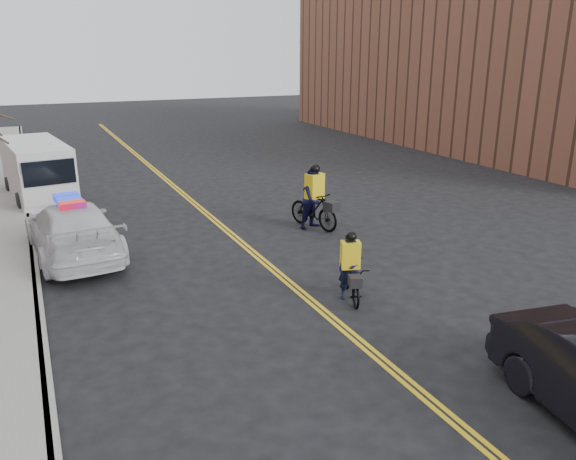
{
  "coord_description": "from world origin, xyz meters",
  "views": [
    {
      "loc": [
        -5.79,
        -11.15,
        5.81
      ],
      "look_at": [
        0.19,
        1.61,
        1.3
      ],
      "focal_mm": 35.0,
      "sensor_mm": 36.0,
      "label": 1
    }
  ],
  "objects_px": {
    "police_cruiser": "(73,230)",
    "cyclist_far": "(315,203)",
    "cargo_van": "(38,172)",
    "cyclist_near": "(350,276)"
  },
  "relations": [
    {
      "from": "police_cruiser",
      "to": "cyclist_near",
      "type": "xyz_separation_m",
      "value": [
        5.79,
        -6.07,
        -0.21
      ]
    },
    {
      "from": "police_cruiser",
      "to": "cargo_van",
      "type": "bearing_deg",
      "value": -89.88
    },
    {
      "from": "cyclist_far",
      "to": "cyclist_near",
      "type": "bearing_deg",
      "value": -126.54
    },
    {
      "from": "police_cruiser",
      "to": "cyclist_far",
      "type": "distance_m",
      "value": 7.73
    },
    {
      "from": "cargo_van",
      "to": "cyclist_far",
      "type": "bearing_deg",
      "value": -52.08
    },
    {
      "from": "cyclist_near",
      "to": "cyclist_far",
      "type": "height_order",
      "value": "cyclist_far"
    },
    {
      "from": "police_cruiser",
      "to": "cyclist_near",
      "type": "relative_size",
      "value": 3.05
    },
    {
      "from": "police_cruiser",
      "to": "cargo_van",
      "type": "xyz_separation_m",
      "value": [
        -0.61,
        7.67,
        0.32
      ]
    },
    {
      "from": "cargo_van",
      "to": "cyclist_near",
      "type": "distance_m",
      "value": 15.16
    },
    {
      "from": "cargo_van",
      "to": "cyclist_far",
      "type": "xyz_separation_m",
      "value": [
        8.32,
        -8.25,
        -0.26
      ]
    }
  ]
}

